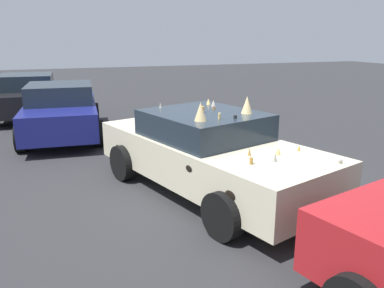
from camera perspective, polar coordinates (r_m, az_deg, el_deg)
name	(u,v)px	position (r m, az deg, el deg)	size (l,w,h in m)	color
ground_plane	(208,191)	(7.00, 2.32, -6.89)	(60.00, 60.00, 0.00)	#2D2D30
art_car_decorated	(207,152)	(6.78, 2.28, -1.17)	(4.96, 3.10, 1.70)	beige
parked_sedan_row_back_far	(62,110)	(11.18, -18.62, 4.70)	(4.48, 2.30, 1.46)	navy
parked_sedan_far_right	(28,96)	(14.38, -22.92, 6.57)	(4.09, 2.24, 1.46)	black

